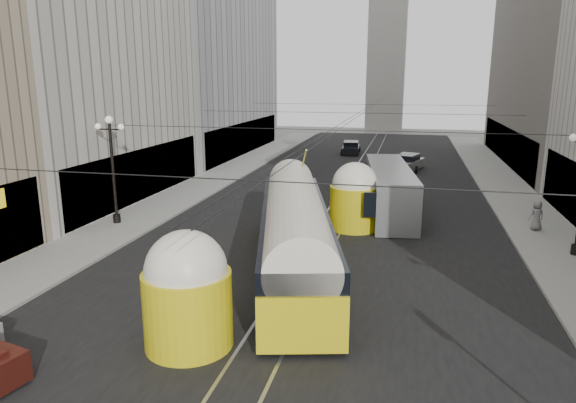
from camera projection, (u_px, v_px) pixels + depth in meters
The scene contains 14 objects.
road at pixel (352, 187), 41.90m from camera, with size 20.00×85.00×0.02m, color black.
sidewalk_left at pixel (228, 172), 47.88m from camera, with size 4.00×72.00×0.15m, color gray.
sidewalk_right at pixel (502, 184), 42.50m from camera, with size 4.00×72.00×0.15m, color gray.
rail_left at pixel (343, 186), 42.06m from camera, with size 0.12×85.00×0.04m, color gray.
rail_right at pixel (362, 187), 41.73m from camera, with size 0.12×85.00×0.04m, color gray.
building_left_far at pixel (194, 27), 57.71m from camera, with size 12.60×28.60×28.60m.
distant_tower at pixel (388, 39), 83.36m from camera, with size 6.00×6.00×31.36m.
lamppost_left_mid at pixel (112, 164), 30.13m from camera, with size 1.86×0.44×6.37m.
catenary at pixel (355, 115), 39.55m from camera, with size 25.00×72.00×0.23m.
streetcar at pixel (295, 230), 23.17m from camera, with size 6.70×17.77×4.00m.
city_bus at pixel (389, 188), 33.60m from camera, with size 4.02×12.14×3.02m.
sedan_white_far at pixel (407, 163), 49.49m from camera, with size 3.44×5.27×1.54m.
sedan_dark_far at pixel (351, 148), 60.30m from camera, with size 2.26×4.75×1.46m.
pedestrian_sidewalk_right at pixel (537, 215), 29.27m from camera, with size 0.84×0.52×1.73m, color slate.
Camera 1 is at (4.33, -8.63, 8.60)m, focal length 32.00 mm.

